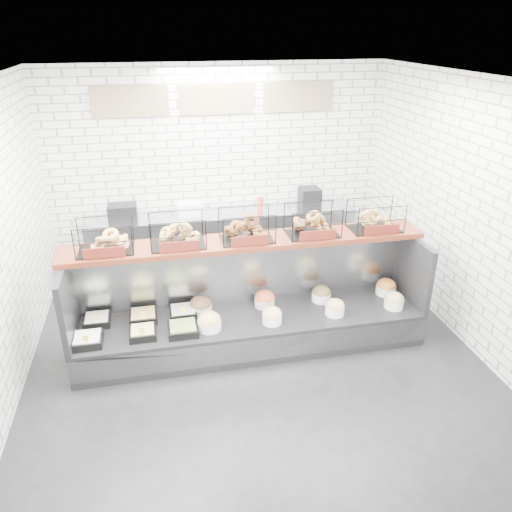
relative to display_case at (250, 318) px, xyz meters
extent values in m
plane|color=black|center=(0.01, -0.34, -0.33)|extent=(5.50, 5.50, 0.00)
cube|color=white|center=(0.01, 2.41, 1.17)|extent=(5.00, 0.02, 3.00)
cube|color=white|center=(2.51, -0.34, 1.17)|extent=(0.02, 5.50, 3.00)
cube|color=white|center=(0.01, -0.34, 2.67)|extent=(5.00, 5.50, 0.02)
cube|color=tan|center=(-1.19, 2.38, 2.17)|extent=(1.05, 0.03, 0.42)
cube|color=tan|center=(0.01, 2.38, 2.17)|extent=(1.05, 0.03, 0.42)
cube|color=tan|center=(1.21, 2.38, 2.17)|extent=(1.05, 0.03, 0.42)
cube|color=black|center=(0.01, -0.04, -0.13)|extent=(4.00, 0.90, 0.40)
cube|color=#93969B|center=(0.01, -0.48, -0.11)|extent=(4.00, 0.03, 0.28)
cube|color=#93969B|center=(0.01, 0.37, 0.47)|extent=(4.00, 0.08, 0.80)
cube|color=black|center=(-1.96, -0.04, 0.47)|extent=(0.06, 0.90, 0.80)
cube|color=black|center=(1.98, -0.04, 0.47)|extent=(0.06, 0.90, 0.80)
cube|color=black|center=(-1.79, -0.25, 0.11)|extent=(0.31, 0.31, 0.08)
cube|color=white|center=(-1.79, -0.25, 0.15)|extent=(0.26, 0.26, 0.04)
cube|color=#FCFB57|center=(-1.79, -0.36, 0.20)|extent=(0.06, 0.01, 0.08)
cube|color=black|center=(-1.72, 0.13, 0.11)|extent=(0.29, 0.29, 0.08)
cube|color=white|center=(-1.72, 0.13, 0.15)|extent=(0.24, 0.24, 0.04)
cube|color=#FCFB57|center=(-1.72, 0.03, 0.20)|extent=(0.06, 0.01, 0.08)
cube|color=black|center=(-1.22, -0.23, 0.11)|extent=(0.28, 0.28, 0.08)
cube|color=#D8CA85|center=(-1.22, -0.23, 0.15)|extent=(0.24, 0.24, 0.04)
cube|color=#FCFB57|center=(-1.22, -0.33, 0.20)|extent=(0.06, 0.01, 0.08)
cube|color=black|center=(-1.21, 0.11, 0.11)|extent=(0.31, 0.31, 0.08)
cube|color=#E7C076|center=(-1.21, 0.11, 0.15)|extent=(0.26, 0.26, 0.04)
cube|color=#FCFB57|center=(-1.21, 0.00, 0.20)|extent=(0.06, 0.01, 0.08)
cube|color=black|center=(-0.79, -0.24, 0.11)|extent=(0.32, 0.32, 0.08)
cube|color=#71944B|center=(-0.79, -0.24, 0.15)|extent=(0.27, 0.27, 0.04)
cube|color=#FCFB57|center=(-0.79, -0.36, 0.20)|extent=(0.06, 0.01, 0.08)
cube|color=black|center=(-0.77, 0.11, 0.11)|extent=(0.30, 0.30, 0.08)
cube|color=silver|center=(-0.77, 0.11, 0.15)|extent=(0.26, 0.26, 0.04)
cube|color=#FCFB57|center=(-0.77, 0.00, 0.20)|extent=(0.06, 0.01, 0.08)
cylinder|color=white|center=(-0.50, -0.23, 0.13)|extent=(0.26, 0.26, 0.11)
ellipsoid|color=tan|center=(-0.50, -0.23, 0.19)|extent=(0.26, 0.26, 0.18)
cylinder|color=white|center=(-0.56, 0.13, 0.13)|extent=(0.26, 0.26, 0.11)
ellipsoid|color=brown|center=(-0.56, 0.13, 0.19)|extent=(0.26, 0.26, 0.18)
cylinder|color=white|center=(0.21, -0.25, 0.13)|extent=(0.23, 0.23, 0.11)
ellipsoid|color=#E2BF73|center=(0.21, -0.25, 0.19)|extent=(0.22, 0.22, 0.15)
cylinder|color=white|center=(0.21, 0.13, 0.13)|extent=(0.24, 0.24, 0.11)
ellipsoid|color=#D9622E|center=(0.21, 0.13, 0.19)|extent=(0.24, 0.24, 0.17)
cylinder|color=white|center=(0.96, -0.23, 0.13)|extent=(0.22, 0.22, 0.11)
ellipsoid|color=tan|center=(0.96, -0.23, 0.19)|extent=(0.22, 0.22, 0.15)
cylinder|color=white|center=(0.91, 0.11, 0.13)|extent=(0.23, 0.23, 0.11)
ellipsoid|color=brown|center=(0.91, 0.11, 0.19)|extent=(0.23, 0.23, 0.16)
cylinder|color=white|center=(1.70, -0.22, 0.13)|extent=(0.23, 0.23, 0.11)
ellipsoid|color=tan|center=(1.70, -0.22, 0.19)|extent=(0.22, 0.22, 0.16)
cylinder|color=white|center=(1.75, 0.11, 0.13)|extent=(0.25, 0.25, 0.11)
ellipsoid|color=#C26929|center=(1.75, 0.11, 0.19)|extent=(0.24, 0.24, 0.17)
cube|color=#491A0F|center=(0.01, 0.18, 0.90)|extent=(4.10, 0.50, 0.06)
cube|color=black|center=(-1.53, 0.18, 1.10)|extent=(0.60, 0.38, 0.34)
cube|color=#54170F|center=(-1.53, -0.03, 1.00)|extent=(0.42, 0.02, 0.11)
cube|color=black|center=(-0.76, 0.18, 1.10)|extent=(0.60, 0.38, 0.34)
cube|color=#54170F|center=(-0.76, -0.03, 1.00)|extent=(0.42, 0.02, 0.11)
cube|color=black|center=(0.01, 0.18, 1.10)|extent=(0.60, 0.38, 0.34)
cube|color=#54170F|center=(0.01, -0.03, 1.00)|extent=(0.42, 0.02, 0.11)
cube|color=black|center=(0.77, 0.18, 1.10)|extent=(0.60, 0.38, 0.34)
cube|color=#54170F|center=(0.77, -0.03, 1.00)|extent=(0.42, 0.02, 0.11)
cube|color=black|center=(1.54, 0.18, 1.10)|extent=(0.60, 0.38, 0.34)
cube|color=#54170F|center=(1.54, -0.03, 1.00)|extent=(0.42, 0.02, 0.11)
cube|color=#93969B|center=(0.01, 2.09, 0.12)|extent=(4.00, 0.60, 0.90)
cube|color=black|center=(-1.44, 2.05, 0.69)|extent=(0.40, 0.30, 0.24)
cube|color=silver|center=(-0.49, 2.12, 0.66)|extent=(0.35, 0.28, 0.18)
cylinder|color=#BC432F|center=(0.57, 2.05, 0.68)|extent=(0.09, 0.09, 0.22)
cube|color=black|center=(1.35, 2.08, 0.72)|extent=(0.30, 0.30, 0.30)
camera|label=1|loc=(-0.95, -4.91, 3.13)|focal=35.00mm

